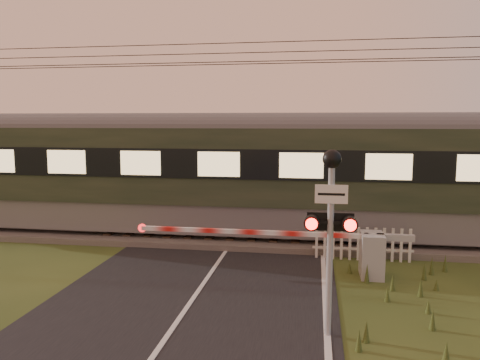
# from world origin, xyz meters

# --- Properties ---
(ground) EXTENTS (160.00, 160.00, 0.00)m
(ground) POSITION_xyz_m (0.00, 0.00, 0.00)
(ground) COLOR #293C17
(ground) RESTS_ON ground
(road) EXTENTS (6.00, 140.00, 0.03)m
(road) POSITION_xyz_m (0.02, -0.23, 0.01)
(road) COLOR black
(road) RESTS_ON ground
(track_bed) EXTENTS (140.00, 3.40, 0.39)m
(track_bed) POSITION_xyz_m (0.00, 6.50, 0.07)
(track_bed) COLOR #47423D
(track_bed) RESTS_ON ground
(overhead_wires) EXTENTS (120.00, 0.62, 0.62)m
(overhead_wires) POSITION_xyz_m (0.00, 6.50, 5.72)
(overhead_wires) COLOR black
(overhead_wires) RESTS_ON ground
(boom_gate) EXTENTS (6.85, 0.82, 1.09)m
(boom_gate) POSITION_xyz_m (3.53, 3.28, 0.60)
(boom_gate) COLOR gray
(boom_gate) RESTS_ON ground
(crossing_signal) EXTENTS (0.83, 0.35, 3.26)m
(crossing_signal) POSITION_xyz_m (2.76, -0.09, 2.24)
(crossing_signal) COLOR gray
(crossing_signal) RESTS_ON ground
(picket_fence) EXTENTS (2.66, 0.08, 0.91)m
(picket_fence) POSITION_xyz_m (3.78, 4.60, 0.46)
(picket_fence) COLOR silver
(picket_fence) RESTS_ON ground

